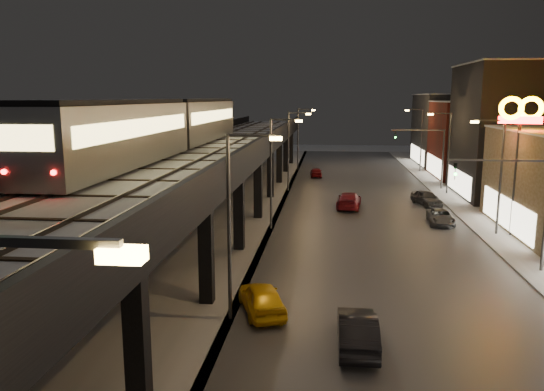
{
  "coord_description": "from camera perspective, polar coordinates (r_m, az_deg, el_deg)",
  "views": [
    {
      "loc": [
        3.9,
        -10.76,
        10.6
      ],
      "look_at": [
        0.65,
        19.26,
        5.0
      ],
      "focal_mm": 35.0,
      "sensor_mm": 36.0,
      "label": 1
    }
  ],
  "objects": [
    {
      "name": "road_surface",
      "position": [
        47.11,
        10.41,
        -2.64
      ],
      "size": [
        17.0,
        120.0,
        0.06
      ],
      "primitive_type": "cube",
      "color": "#46474D",
      "rests_on": "ground"
    },
    {
      "name": "sidewalk_right",
      "position": [
        48.89,
        22.19,
        -2.73
      ],
      "size": [
        4.0,
        120.0,
        0.14
      ],
      "primitive_type": "cube",
      "color": "#9FA1A8",
      "rests_on": "ground"
    },
    {
      "name": "under_viaduct_pavement",
      "position": [
        48.0,
        -5.88,
        -2.27
      ],
      "size": [
        11.0,
        120.0,
        0.06
      ],
      "primitive_type": "cube",
      "color": "#9FA1A8",
      "rests_on": "ground"
    },
    {
      "name": "elevated_viaduct",
      "position": [
        44.03,
        -6.87,
        3.93
      ],
      "size": [
        9.0,
        100.0,
        6.3
      ],
      "color": "black",
      "rests_on": "ground"
    },
    {
      "name": "viaduct_trackbed",
      "position": [
        44.07,
        -6.87,
        4.94
      ],
      "size": [
        8.4,
        100.0,
        0.32
      ],
      "color": "#B2B7C1",
      "rests_on": "elevated_viaduct"
    },
    {
      "name": "viaduct_parapet_streetside",
      "position": [
        43.29,
        -1.22,
        5.53
      ],
      "size": [
        0.3,
        100.0,
        1.1
      ],
      "primitive_type": "cube",
      "color": "black",
      "rests_on": "elevated_viaduct"
    },
    {
      "name": "viaduct_parapet_far",
      "position": [
        45.23,
        -12.27,
        5.51
      ],
      "size": [
        0.3,
        100.0,
        1.1
      ],
      "primitive_type": "cube",
      "color": "black",
      "rests_on": "elevated_viaduct"
    },
    {
      "name": "building_d",
      "position": [
        62.21,
        25.17,
        6.27
      ],
      "size": [
        12.2,
        13.2,
        14.16
      ],
      "color": "black",
      "rests_on": "ground"
    },
    {
      "name": "building_e",
      "position": [
        75.69,
        21.66,
        5.58
      ],
      "size": [
        12.2,
        12.2,
        10.16
      ],
      "color": "maroon",
      "rests_on": "ground"
    },
    {
      "name": "building_f",
      "position": [
        89.2,
        19.32,
        6.69
      ],
      "size": [
        12.2,
        16.2,
        11.16
      ],
      "color": "#2A2A2B",
      "rests_on": "ground"
    },
    {
      "name": "streetlight_left_1",
      "position": [
        24.74,
        -4.04,
        -2.04
      ],
      "size": [
        2.57,
        0.28,
        9.0
      ],
      "color": "#38383A",
      "rests_on": "ground"
    },
    {
      "name": "streetlight_left_2",
      "position": [
        42.33,
        0.26,
        3.22
      ],
      "size": [
        2.57,
        0.28,
        9.0
      ],
      "color": "#38383A",
      "rests_on": "ground"
    },
    {
      "name": "streetlight_right_2",
      "position": [
        44.02,
        23.09,
        2.66
      ],
      "size": [
        2.56,
        0.28,
        9.0
      ],
      "color": "#38383A",
      "rests_on": "ground"
    },
    {
      "name": "streetlight_left_3",
      "position": [
        60.16,
        2.04,
        5.38
      ],
      "size": [
        2.57,
        0.28,
        9.0
      ],
      "color": "#38383A",
      "rests_on": "ground"
    },
    {
      "name": "streetlight_right_3",
      "position": [
        61.36,
        18.29,
        4.96
      ],
      "size": [
        2.56,
        0.28,
        9.0
      ],
      "color": "#38383A",
      "rests_on": "ground"
    },
    {
      "name": "streetlight_left_4",
      "position": [
        78.07,
        3.0,
        6.55
      ],
      "size": [
        2.57,
        0.28,
        9.0
      ],
      "color": "#38383A",
      "rests_on": "ground"
    },
    {
      "name": "streetlight_right_4",
      "position": [
        79.0,
        15.6,
        6.23
      ],
      "size": [
        2.56,
        0.28,
        9.0
      ],
      "color": "#38383A",
      "rests_on": "ground"
    },
    {
      "name": "traffic_light_rig_a",
      "position": [
        35.4,
        25.78,
        -0.48
      ],
      "size": [
        6.1,
        0.34,
        7.0
      ],
      "color": "#38383A",
      "rests_on": "ground"
    },
    {
      "name": "traffic_light_rig_b",
      "position": [
        64.18,
        16.92,
        4.59
      ],
      "size": [
        6.1,
        0.34,
        7.0
      ],
      "color": "#38383A",
      "rests_on": "ground"
    },
    {
      "name": "subway_train",
      "position": [
        41.89,
        -11.14,
        7.49
      ],
      "size": [
        3.23,
        38.93,
        3.87
      ],
      "color": "gray",
      "rests_on": "viaduct_trackbed"
    },
    {
      "name": "car_taxi",
      "position": [
        26.74,
        -1.1,
        -11.08
      ],
      "size": [
        3.17,
        4.82,
        1.52
      ],
      "primitive_type": "imported",
      "rotation": [
        0.0,
        0.0,
        3.48
      ],
      "color": "yellow",
      "rests_on": "ground"
    },
    {
      "name": "car_near_white",
      "position": [
        23.62,
        9.17,
        -14.22
      ],
      "size": [
        1.66,
        4.69,
        1.54
      ],
      "primitive_type": "imported",
      "rotation": [
        0.0,
        0.0,
        3.15
      ],
      "color": "black",
      "rests_on": "ground"
    },
    {
      "name": "car_mid_dark",
      "position": [
        51.69,
        8.28,
        -0.57
      ],
      "size": [
        2.7,
        5.5,
        1.54
      ],
      "primitive_type": "imported",
      "rotation": [
        0.0,
        0.0,
        3.04
      ],
      "color": "maroon",
      "rests_on": "ground"
    },
    {
      "name": "car_far_white",
      "position": [
        71.72,
        4.77,
        2.47
      ],
      "size": [
        1.72,
        3.78,
        1.26
      ],
      "primitive_type": "imported",
      "rotation": [
        0.0,
        0.0,
        3.21
      ],
      "color": "maroon",
      "rests_on": "ground"
    },
    {
      "name": "car_onc_dark",
      "position": [
        47.02,
        17.7,
        -2.27
      ],
      "size": [
        2.32,
        4.52,
        1.22
      ],
      "primitive_type": "imported",
      "rotation": [
        0.0,
        0.0,
        -0.07
      ],
      "color": "#5B5D64",
      "rests_on": "ground"
    },
    {
      "name": "car_onc_red",
      "position": [
        54.69,
        16.27,
        -0.3
      ],
      "size": [
        2.9,
        4.7,
        1.49
      ],
      "primitive_type": "imported",
      "rotation": [
        0.0,
        0.0,
        0.28
      ],
      "color": "#43454A",
      "rests_on": "ground"
    },
    {
      "name": "sign_mcdonalds",
      "position": [
        43.89,
        25.12,
        7.15
      ],
      "size": [
        3.18,
        0.73,
        10.68
      ],
      "color": "#38383A",
      "rests_on": "ground"
    }
  ]
}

